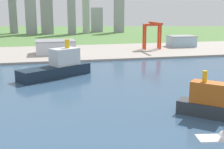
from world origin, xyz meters
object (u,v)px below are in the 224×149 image
Objects in this scene: port_crane_red at (153,29)px; container_barge at (220,106)px; warehouse_main at (56,47)px; cargo_ship at (58,67)px; warehouse_annex at (181,41)px.

container_barge is at bearing -102.47° from port_crane_red.
port_crane_red is 0.96× the size of warehouse_main.
cargo_ship is (-80.85, 124.10, 1.84)m from container_barge.
warehouse_annex is at bearing 39.11° from cargo_ship.
warehouse_annex is at bearing 68.31° from container_barge.
warehouse_main is at bearing -170.85° from warehouse_annex.
port_crane_red reaches higher than cargo_ship.
cargo_ship is at bearing -91.68° from warehouse_main.
cargo_ship reaches higher than container_barge.
cargo_ship is at bearing -140.89° from warehouse_annex.
warehouse_annex is at bearing 9.15° from warehouse_main.
port_crane_red is at bearing 4.24° from warehouse_main.
port_crane_red is 136.45m from warehouse_main.
container_barge is 267.44m from port_crane_red.
warehouse_annex is (54.04, 20.41, -19.66)m from port_crane_red.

